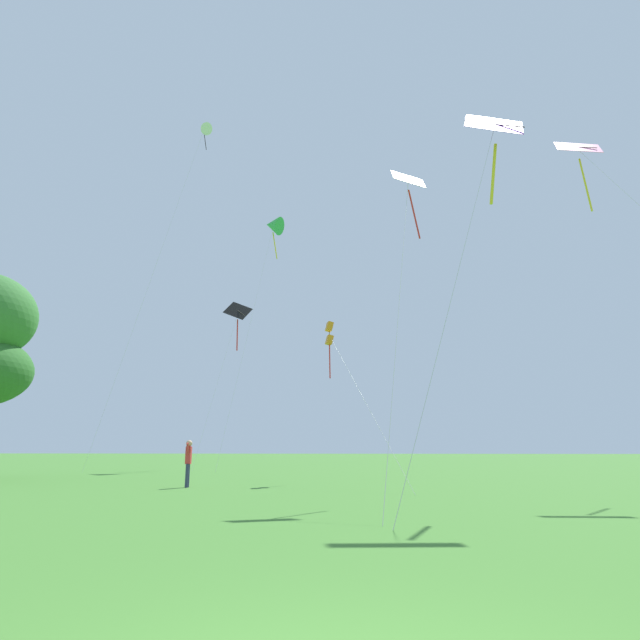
% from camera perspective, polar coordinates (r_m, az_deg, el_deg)
% --- Properties ---
extents(kite_black_large, '(2.40, 7.60, 14.03)m').
position_cam_1_polar(kite_black_large, '(46.47, -8.75, -0.00)').
color(kite_black_large, black).
rests_on(kite_black_large, ground_plane).
extents(kite_orange_box, '(3.78, 7.58, 7.57)m').
position_cam_1_polar(kite_orange_box, '(26.38, 1.05, -1.66)').
color(kite_orange_box, orange).
rests_on(kite_orange_box, ground_plane).
extents(kite_yellow_diamond, '(1.92, 9.14, 12.30)m').
position_cam_1_polar(kite_yellow_diamond, '(21.60, 9.42, 13.14)').
color(kite_yellow_diamond, yellow).
rests_on(kite_yellow_diamond, ground_plane).
extents(kite_pink_low, '(2.42, 12.44, 15.27)m').
position_cam_1_polar(kite_pink_low, '(27.27, 26.12, 14.91)').
color(kite_pink_low, pink).
rests_on(kite_pink_low, ground_plane).
extents(kite_white_distant, '(4.80, 8.32, 29.71)m').
position_cam_1_polar(kite_white_distant, '(51.31, -12.16, 19.20)').
color(kite_white_distant, white).
rests_on(kite_white_distant, ground_plane).
extents(kite_purple_streamer, '(5.12, 7.56, 13.45)m').
position_cam_1_polar(kite_purple_streamer, '(20.65, 17.84, 17.61)').
color(kite_purple_streamer, purple).
rests_on(kite_purple_streamer, ground_plane).
extents(kite_green_small, '(2.23, 12.21, 22.85)m').
position_cam_1_polar(kite_green_small, '(51.21, -4.99, 9.94)').
color(kite_green_small, green).
rests_on(kite_green_small, ground_plane).
extents(person_foreground_watcher, '(0.24, 0.58, 1.79)m').
position_cam_1_polar(person_foreground_watcher, '(22.37, -13.76, -14.08)').
color(person_foreground_watcher, '#2D3351').
rests_on(person_foreground_watcher, ground_plane).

